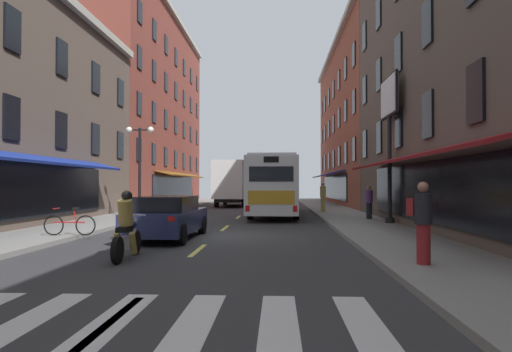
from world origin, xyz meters
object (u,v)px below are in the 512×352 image
(pedestrian_near, at_px, (422,220))
(bicycle_near, at_px, (70,224))
(billboard_sign, at_px, (389,112))
(box_truck, at_px, (233,183))
(pedestrian_mid, at_px, (369,202))
(motorcycle_rider, at_px, (127,230))
(pedestrian_far, at_px, (323,196))
(street_lamp_twin, at_px, (140,167))
(transit_bus, at_px, (276,186))
(sedan_mid, at_px, (244,195))
(sedan_near, at_px, (168,217))

(pedestrian_near, bearing_deg, bicycle_near, -69.91)
(billboard_sign, xyz_separation_m, box_truck, (-8.61, 18.32, -2.99))
(billboard_sign, relative_size, pedestrian_mid, 3.93)
(motorcycle_rider, bearing_deg, pedestrian_far, 70.05)
(pedestrian_mid, relative_size, pedestrian_far, 0.89)
(billboard_sign, relative_size, street_lamp_twin, 1.39)
(box_truck, xyz_separation_m, pedestrian_far, (6.54, -9.88, -0.87))
(transit_bus, distance_m, street_lamp_twin, 8.30)
(transit_bus, bearing_deg, motorcycle_rider, -102.04)
(billboard_sign, xyz_separation_m, pedestrian_far, (-2.06, 8.45, -3.86))
(bicycle_near, distance_m, pedestrian_far, 16.93)
(transit_bus, bearing_deg, pedestrian_mid, -47.40)
(box_truck, bearing_deg, transit_bus, -71.91)
(box_truck, distance_m, street_lamp_twin, 16.08)
(motorcycle_rider, relative_size, street_lamp_twin, 0.45)
(bicycle_near, relative_size, pedestrian_mid, 1.06)
(motorcycle_rider, relative_size, pedestrian_near, 1.21)
(sedan_mid, distance_m, street_lamp_twin, 27.55)
(billboard_sign, height_order, pedestrian_near, billboard_sign)
(pedestrian_far, bearing_deg, billboard_sign, -56.89)
(billboard_sign, distance_m, box_truck, 20.46)
(sedan_mid, relative_size, pedestrian_far, 2.58)
(billboard_sign, height_order, motorcycle_rider, billboard_sign)
(billboard_sign, xyz_separation_m, pedestrian_near, (-1.85, -10.48, -3.90))
(sedan_mid, xyz_separation_m, pedestrian_mid, (8.08, -27.58, 0.25))
(box_truck, relative_size, bicycle_near, 4.64)
(sedan_near, bearing_deg, pedestrian_far, 64.49)
(billboard_sign, relative_size, pedestrian_far, 3.50)
(pedestrian_mid, bearing_deg, pedestrian_near, 68.34)
(billboard_sign, xyz_separation_m, pedestrian_mid, (-0.44, 2.29, -3.98))
(box_truck, relative_size, sedan_near, 1.71)
(pedestrian_mid, distance_m, street_lamp_twin, 11.49)
(pedestrian_far, bearing_deg, pedestrian_near, -69.96)
(billboard_sign, bearing_deg, bicycle_near, -154.75)
(box_truck, bearing_deg, sedan_mid, 89.58)
(transit_bus, relative_size, pedestrian_far, 6.88)
(pedestrian_mid, distance_m, pedestrian_far, 6.37)
(sedan_mid, bearing_deg, billboard_sign, -74.08)
(sedan_near, distance_m, bicycle_near, 3.16)
(sedan_near, xyz_separation_m, street_lamp_twin, (-3.28, 7.68, 1.97))
(billboard_sign, bearing_deg, pedestrian_near, -100.00)
(pedestrian_mid, height_order, street_lamp_twin, street_lamp_twin)
(street_lamp_twin, bearing_deg, transit_bus, 34.22)
(billboard_sign, xyz_separation_m, street_lamp_twin, (-11.80, 2.59, -2.25))
(sedan_mid, xyz_separation_m, motorcycle_rider, (0.02, -39.16, -0.01))
(sedan_near, bearing_deg, billboard_sign, 30.87)
(transit_bus, xyz_separation_m, sedan_near, (-3.54, -12.32, -1.02))
(sedan_near, height_order, street_lamp_twin, street_lamp_twin)
(bicycle_near, distance_m, pedestrian_mid, 13.66)
(pedestrian_mid, xyz_separation_m, pedestrian_far, (-1.62, 6.16, 0.12))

